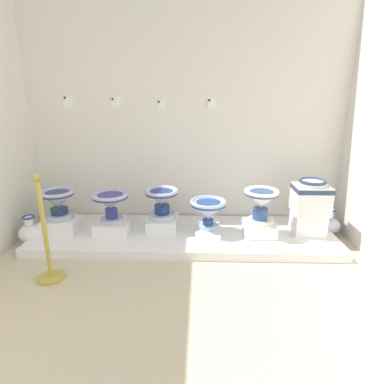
% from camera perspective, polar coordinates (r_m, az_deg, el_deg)
% --- Properties ---
extents(ground_plane, '(5.87, 5.63, 0.02)m').
position_cam_1_polar(ground_plane, '(2.54, -3.25, -23.35)').
color(ground_plane, beige).
extents(wall_back, '(4.07, 0.06, 3.01)m').
position_cam_1_polar(wall_back, '(3.97, -1.09, 15.24)').
color(wall_back, silver).
rests_on(wall_back, ground_plane).
extents(display_platform, '(3.45, 1.04, 0.10)m').
position_cam_1_polar(display_platform, '(3.75, -1.38, -7.83)').
color(display_platform, white).
rests_on(display_platform, ground_plane).
extents(plinth_block_squat_floral, '(0.39, 0.31, 0.16)m').
position_cam_1_polar(plinth_block_squat_floral, '(4.01, -22.56, -5.50)').
color(plinth_block_squat_floral, white).
rests_on(plinth_block_squat_floral, display_platform).
extents(antique_toilet_squat_floral, '(0.38, 0.38, 0.34)m').
position_cam_1_polar(antique_toilet_squat_floral, '(3.91, -23.05, -1.51)').
color(antique_toilet_squat_floral, '#AEBBDA').
rests_on(antique_toilet_squat_floral, plinth_block_squat_floral).
extents(plinth_block_slender_white, '(0.39, 0.33, 0.13)m').
position_cam_1_polar(plinth_block_slender_white, '(3.80, -14.15, -6.16)').
color(plinth_block_slender_white, white).
rests_on(plinth_block_slender_white, display_platform).
extents(antique_toilet_slender_white, '(0.42, 0.42, 0.35)m').
position_cam_1_polar(antique_toilet_slender_white, '(3.69, -14.49, -1.73)').
color(antique_toilet_slender_white, '#B0B3DD').
rests_on(antique_toilet_slender_white, plinth_block_slender_white).
extents(plinth_block_central_ornate, '(0.35, 0.39, 0.13)m').
position_cam_1_polar(plinth_block_central_ornate, '(3.80, -5.36, -5.65)').
color(plinth_block_central_ornate, white).
rests_on(plinth_block_central_ornate, display_platform).
extents(antique_toilet_central_ornate, '(0.39, 0.39, 0.36)m').
position_cam_1_polar(antique_toilet_central_ornate, '(3.70, -5.49, -1.39)').
color(antique_toilet_central_ornate, silver).
rests_on(antique_toilet_central_ornate, plinth_block_central_ornate).
extents(plinth_block_tall_cobalt, '(0.29, 0.39, 0.05)m').
position_cam_1_polar(plinth_block_tall_cobalt, '(3.70, 2.88, -6.91)').
color(plinth_block_tall_cobalt, white).
rests_on(plinth_block_tall_cobalt, display_platform).
extents(antique_toilet_tall_cobalt, '(0.42, 0.42, 0.34)m').
position_cam_1_polar(antique_toilet_tall_cobalt, '(3.60, 2.94, -3.22)').
color(antique_toilet_tall_cobalt, '#AFBFDF').
rests_on(antique_toilet_tall_cobalt, plinth_block_tall_cobalt).
extents(plinth_block_leftmost, '(0.36, 0.32, 0.15)m').
position_cam_1_polar(plinth_block_leftmost, '(3.70, 12.04, -6.48)').
color(plinth_block_leftmost, white).
rests_on(plinth_block_leftmost, display_platform).
extents(antique_toilet_leftmost, '(0.39, 0.39, 0.39)m').
position_cam_1_polar(antique_toilet_leftmost, '(3.59, 12.37, -1.58)').
color(antique_toilet_leftmost, white).
rests_on(antique_toilet_leftmost, plinth_block_leftmost).
extents(plinth_block_pale_glazed, '(0.35, 0.31, 0.26)m').
position_cam_1_polar(plinth_block_pale_glazed, '(3.88, 20.20, -5.20)').
color(plinth_block_pale_glazed, white).
rests_on(plinth_block_pale_glazed, display_platform).
extents(antique_toilet_pale_glazed, '(0.39, 0.34, 0.38)m').
position_cam_1_polar(antique_toilet_pale_glazed, '(3.78, 20.71, -0.61)').
color(antique_toilet_pale_glazed, white).
rests_on(antique_toilet_pale_glazed, plinth_block_pale_glazed).
extents(info_placard_first, '(0.12, 0.01, 0.16)m').
position_cam_1_polar(info_placard_first, '(4.25, -21.47, 14.95)').
color(info_placard_first, white).
extents(info_placard_second, '(0.12, 0.01, 0.13)m').
position_cam_1_polar(info_placard_second, '(4.06, -13.58, 15.50)').
color(info_placard_second, white).
extents(info_placard_third, '(0.10, 0.01, 0.11)m').
position_cam_1_polar(info_placard_third, '(3.96, -5.54, 15.47)').
color(info_placard_third, white).
extents(info_placard_fourth, '(0.10, 0.01, 0.13)m').
position_cam_1_polar(info_placard_fourth, '(3.93, 3.61, 15.70)').
color(info_placard_fourth, white).
extents(decorative_vase_companion, '(0.26, 0.26, 0.34)m').
position_cam_1_polar(decorative_vase_companion, '(4.04, -27.12, -6.50)').
color(decorative_vase_companion, '#2C3C92').
rests_on(decorative_vase_companion, ground_plane).
extents(decorative_vase_spare, '(0.28, 0.28, 0.34)m').
position_cam_1_polar(decorative_vase_spare, '(4.18, 23.35, -5.33)').
color(decorative_vase_spare, navy).
rests_on(decorative_vase_spare, ground_plane).
extents(stanchion_post_near_left, '(0.25, 0.25, 1.00)m').
position_cam_1_polar(stanchion_post_near_left, '(3.18, -24.66, -9.37)').
color(stanchion_post_near_left, gold).
rests_on(stanchion_post_near_left, ground_plane).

